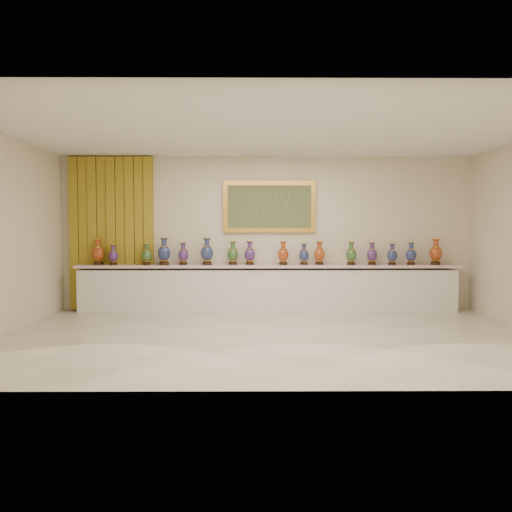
{
  "coord_description": "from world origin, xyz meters",
  "views": [
    {
      "loc": [
        -0.29,
        -7.27,
        1.57
      ],
      "look_at": [
        -0.23,
        1.7,
        1.1
      ],
      "focal_mm": 35.0,
      "sensor_mm": 36.0,
      "label": 1
    }
  ],
  "objects_px": {
    "vase_1": "(113,256)",
    "vase_2": "(147,255)",
    "counter": "(268,289)",
    "vase_0": "(98,253)"
  },
  "relations": [
    {
      "from": "vase_1",
      "to": "vase_2",
      "type": "relative_size",
      "value": 0.95
    },
    {
      "from": "counter",
      "to": "vase_2",
      "type": "relative_size",
      "value": 17.71
    },
    {
      "from": "counter",
      "to": "vase_1",
      "type": "height_order",
      "value": "vase_1"
    },
    {
      "from": "vase_1",
      "to": "vase_2",
      "type": "xyz_separation_m",
      "value": [
        0.64,
        -0.01,
        0.01
      ]
    },
    {
      "from": "counter",
      "to": "vase_1",
      "type": "bearing_deg",
      "value": -179.44
    },
    {
      "from": "vase_0",
      "to": "vase_2",
      "type": "height_order",
      "value": "vase_0"
    },
    {
      "from": "vase_0",
      "to": "vase_1",
      "type": "distance_m",
      "value": 0.31
    },
    {
      "from": "counter",
      "to": "vase_1",
      "type": "xyz_separation_m",
      "value": [
        -2.95,
        -0.03,
        0.64
      ]
    },
    {
      "from": "counter",
      "to": "vase_2",
      "type": "bearing_deg",
      "value": -178.91
    },
    {
      "from": "vase_0",
      "to": "vase_1",
      "type": "bearing_deg",
      "value": -8.48
    }
  ]
}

